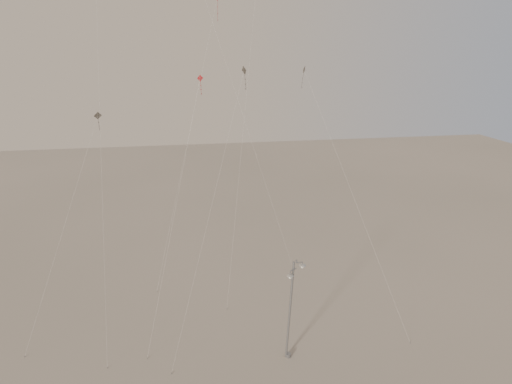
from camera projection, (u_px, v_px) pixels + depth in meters
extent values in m
plane|color=#A29486|center=(262.00, 359.00, 31.68)|extent=(160.00, 160.00, 0.00)
cylinder|color=gray|center=(288.00, 355.00, 31.92)|extent=(0.44, 0.44, 0.30)
cylinder|color=gray|center=(290.00, 312.00, 30.55)|extent=(0.56, 0.18, 8.56)
cylinder|color=gray|center=(296.00, 261.00, 29.17)|extent=(0.14, 0.14, 0.18)
cylinder|color=gray|center=(299.00, 262.00, 29.30)|extent=(0.50, 0.16, 0.07)
cylinder|color=gray|center=(302.00, 264.00, 29.43)|extent=(0.06, 0.06, 0.30)
ellipsoid|color=#ADADA9|center=(302.00, 265.00, 29.48)|extent=(0.52, 0.52, 0.18)
cylinder|color=gray|center=(293.00, 270.00, 29.19)|extent=(0.55, 0.36, 0.07)
cylinder|color=gray|center=(290.00, 273.00, 29.07)|extent=(0.06, 0.06, 0.40)
ellipsoid|color=#ADADA9|center=(290.00, 276.00, 29.14)|extent=(0.52, 0.52, 0.18)
cylinder|color=beige|center=(100.00, 113.00, 29.56)|extent=(1.52, 10.51, 37.50)
cylinder|color=gray|center=(107.00, 368.00, 30.78)|extent=(0.06, 0.06, 0.10)
cube|color=#2C2925|center=(244.00, 70.00, 33.42)|extent=(0.27, 0.76, 0.74)
cylinder|color=#2C2925|center=(245.00, 82.00, 33.85)|extent=(0.16, 0.15, 1.26)
cylinder|color=beige|center=(210.00, 214.00, 31.83)|extent=(7.14, 9.95, 21.57)
cylinder|color=gray|center=(171.00, 373.00, 30.23)|extent=(0.06, 0.06, 0.10)
cylinder|color=beige|center=(247.00, 86.00, 37.94)|extent=(6.14, 13.39, 39.88)
cylinder|color=gray|center=(227.00, 309.00, 37.86)|extent=(0.06, 0.06, 0.10)
cube|color=maroon|center=(200.00, 78.00, 33.21)|extent=(0.50, 0.37, 0.58)
cylinder|color=maroon|center=(201.00, 88.00, 33.62)|extent=(0.07, 0.18, 1.10)
cylinder|color=beige|center=(174.00, 215.00, 32.48)|extent=(5.41, 8.17, 20.96)
cylinder|color=gray|center=(147.00, 358.00, 31.74)|extent=(0.06, 0.06, 0.10)
cube|color=#2C2925|center=(304.00, 70.00, 40.86)|extent=(0.24, 0.81, 0.78)
cylinder|color=#2C2925|center=(302.00, 81.00, 41.17)|extent=(0.23, 0.08, 1.49)
cylinder|color=beige|center=(352.00, 193.00, 37.14)|extent=(5.41, 16.48, 21.30)
cylinder|color=gray|center=(410.00, 343.00, 33.42)|extent=(0.06, 0.06, 0.10)
cylinder|color=beige|center=(240.00, 106.00, 44.03)|extent=(10.02, 12.83, 34.72)
cylinder|color=gray|center=(294.00, 270.00, 44.59)|extent=(0.06, 0.06, 0.10)
cube|color=#2C2925|center=(98.00, 116.00, 34.04)|extent=(0.70, 0.22, 0.67)
cylinder|color=#2C2925|center=(99.00, 125.00, 34.43)|extent=(0.06, 0.16, 0.99)
cylinder|color=beige|center=(62.00, 232.00, 32.96)|extent=(6.34, 7.65, 17.89)
cylinder|color=gray|center=(25.00, 357.00, 31.89)|extent=(0.06, 0.06, 0.10)
cylinder|color=maroon|center=(218.00, 11.00, 40.91)|extent=(0.08, 0.30, 1.97)
cylinder|color=beige|center=(187.00, 144.00, 40.44)|extent=(7.74, 8.59, 28.40)
cylinder|color=gray|center=(157.00, 291.00, 40.57)|extent=(0.06, 0.06, 0.10)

